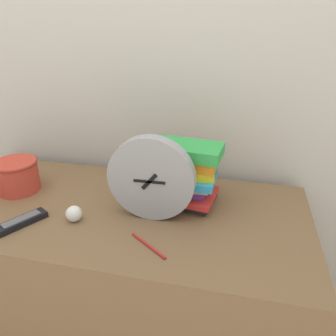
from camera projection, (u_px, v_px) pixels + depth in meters
The scene contains 8 objects.
wall_back at pixel (140, 53), 1.31m from camera, with size 6.00×0.04×2.40m.
desk at pixel (119, 282), 1.33m from camera, with size 1.38×0.63×0.71m.
desk_clock at pixel (151, 179), 1.06m from camera, with size 0.29×0.05×0.29m.
book_stack at pixel (185, 173), 1.17m from camera, with size 0.26×0.21×0.23m.
basket at pixel (17, 175), 1.26m from camera, with size 0.17×0.17×0.12m.
tv_remote at pixel (22, 221), 1.08m from camera, with size 0.12×0.17×0.02m.
crumpled_paper_ball at pixel (74, 214), 1.09m from camera, with size 0.05×0.05×0.05m.
pen at pixel (148, 246), 0.98m from camera, with size 0.13×0.09×0.01m.
Camera 1 is at (0.42, -0.62, 1.34)m, focal length 35.00 mm.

